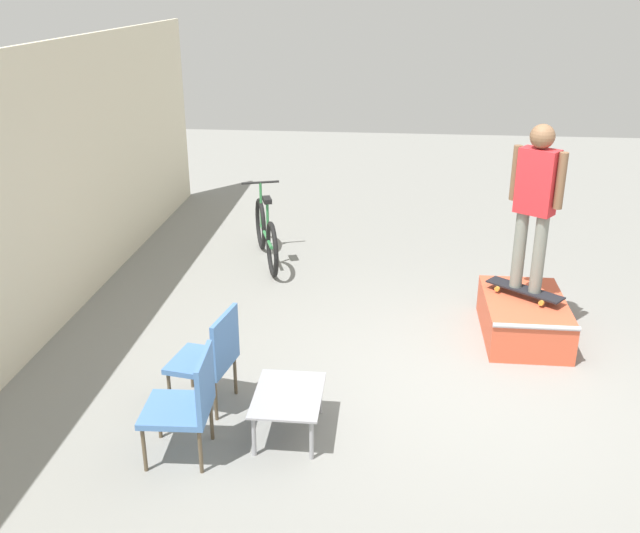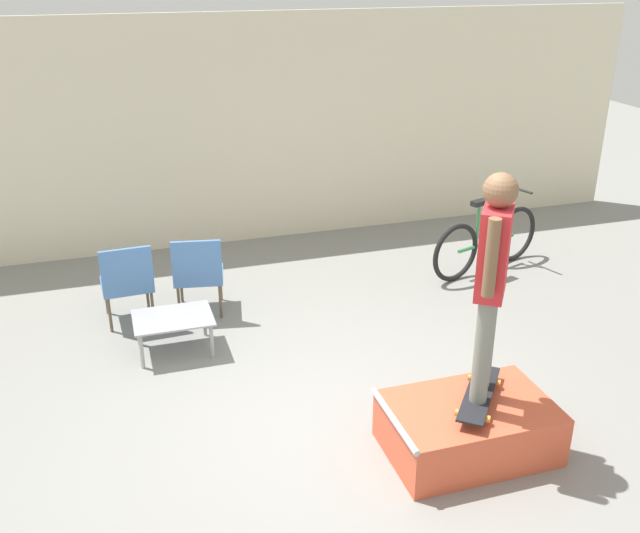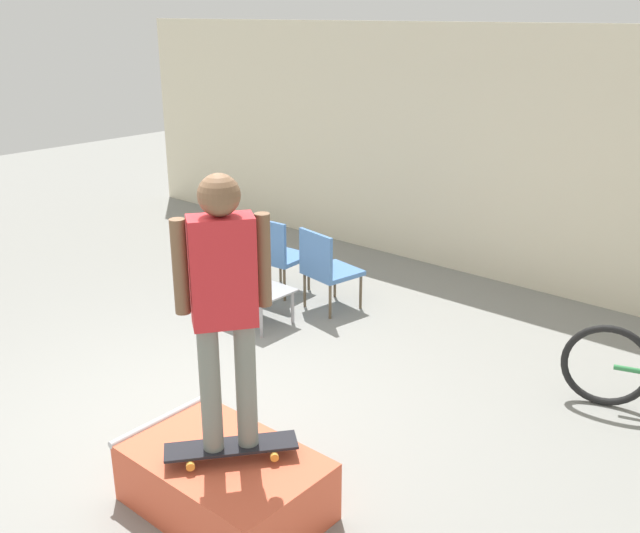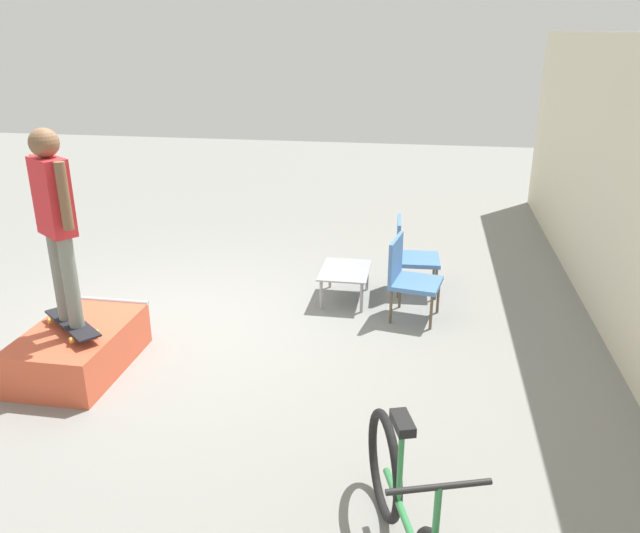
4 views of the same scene
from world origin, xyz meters
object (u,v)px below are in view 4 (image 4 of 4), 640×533
skate_ramp_box (80,348)px  person_skater (55,213)px  coffee_table (345,273)px  patio_chair_left (410,252)px  skateboard_on_ramp (72,323)px  bicycle (408,523)px  patio_chair_right (408,275)px

skate_ramp_box → person_skater: person_skater is taller
coffee_table → patio_chair_left: bearing=117.1°
skateboard_on_ramp → coffee_table: skateboard_on_ramp is taller
bicycle → patio_chair_left: bearing=163.5°
skateboard_on_ramp → patio_chair_left: 3.88m
patio_chair_left → patio_chair_right: 0.75m
skateboard_on_ramp → patio_chair_right: (-1.73, 2.99, -0.00)m
skateboard_on_ramp → person_skater: person_skater is taller
skateboard_on_ramp → bicycle: bearing=8.1°
patio_chair_left → bicycle: bearing=178.8°
person_skater → coffee_table: (-2.10, 2.25, -1.22)m
patio_chair_left → coffee_table: bearing=114.2°
coffee_table → person_skater: bearing=-46.9°
skate_ramp_box → skateboard_on_ramp: 0.30m
person_skater → coffee_table: bearing=78.3°
skate_ramp_box → coffee_table: (-2.03, 2.26, 0.12)m
person_skater → bicycle: bearing=4.7°
person_skater → coffee_table: 3.31m
person_skater → patio_chair_left: person_skater is taller
person_skater → patio_chair_left: (-2.48, 2.99, -1.05)m
coffee_table → patio_chair_right: patio_chair_right is taller
patio_chair_left → patio_chair_right: bearing=177.2°
bicycle → coffee_table: bearing=174.3°
coffee_table → patio_chair_left: 0.85m
person_skater → patio_chair_right: (-1.73, 2.99, -1.05)m
person_skater → patio_chair_left: 4.02m
skate_ramp_box → bicycle: 3.67m
skate_ramp_box → skateboard_on_ramp: size_ratio=1.68×
patio_chair_right → bicycle: bicycle is taller
skate_ramp_box → patio_chair_left: bearing=128.8°
person_skater → skateboard_on_ramp: bearing=80.3°
patio_chair_left → bicycle: size_ratio=0.53×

